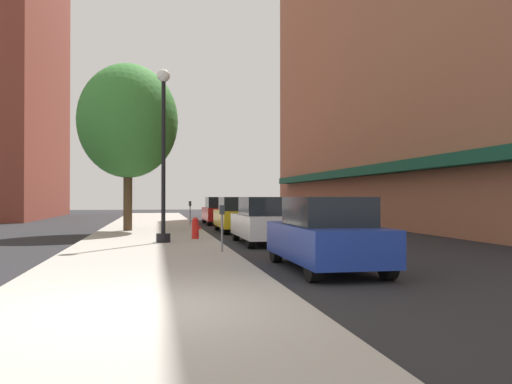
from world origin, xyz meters
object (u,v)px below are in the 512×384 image
(car_blue, at_px, (326,235))
(car_red, at_px, (220,211))
(car_yellow, at_px, (237,215))
(fire_hydrant, at_px, (195,228))
(parking_meter_far, at_px, (190,210))
(car_white, at_px, (265,221))
(parking_meter_near, at_px, (222,222))
(tree_near, at_px, (128,121))
(lamppost, at_px, (163,152))

(car_blue, distance_m, car_red, 20.27)
(car_yellow, bearing_deg, car_red, 91.37)
(car_blue, relative_size, car_yellow, 1.00)
(fire_hydrant, xyz_separation_m, parking_meter_far, (0.40, 9.44, 0.43))
(fire_hydrant, height_order, car_blue, car_blue)
(car_white, height_order, car_yellow, same)
(fire_hydrant, relative_size, car_red, 0.18)
(parking_meter_near, height_order, car_blue, car_blue)
(parking_meter_far, distance_m, car_yellow, 4.76)
(parking_meter_near, height_order, car_red, car_red)
(parking_meter_far, height_order, car_yellow, car_yellow)
(parking_meter_near, height_order, car_white, car_white)
(parking_meter_far, height_order, car_red, car_red)
(car_red, bearing_deg, fire_hydrant, -100.54)
(parking_meter_near, xyz_separation_m, car_white, (1.95, 3.52, -0.14))
(tree_near, xyz_separation_m, car_red, (5.05, 6.84, -4.34))
(parking_meter_far, relative_size, car_blue, 0.30)
(car_yellow, height_order, car_red, same)
(fire_hydrant, height_order, parking_meter_far, parking_meter_far)
(car_red, bearing_deg, parking_meter_near, -96.20)
(parking_meter_far, bearing_deg, car_red, 54.70)
(fire_hydrant, bearing_deg, car_red, 79.09)
(lamppost, height_order, fire_hydrant, lamppost)
(fire_hydrant, bearing_deg, car_yellow, 65.23)
(fire_hydrant, bearing_deg, parking_meter_far, 87.57)
(parking_meter_far, distance_m, car_blue, 17.62)
(lamppost, distance_m, parking_meter_near, 4.40)
(tree_near, height_order, car_white, tree_near)
(fire_hydrant, distance_m, car_yellow, 5.62)
(fire_hydrant, distance_m, car_red, 12.42)
(lamppost, bearing_deg, car_blue, -62.39)
(parking_meter_far, bearing_deg, car_yellow, -65.82)
(lamppost, relative_size, car_blue, 1.37)
(car_red, bearing_deg, car_white, -89.63)
(car_red, bearing_deg, lamppost, -104.29)
(tree_near, bearing_deg, car_white, -52.47)
(lamppost, bearing_deg, car_white, 1.38)
(parking_meter_near, bearing_deg, car_red, 83.43)
(tree_near, distance_m, car_yellow, 6.66)
(lamppost, relative_size, parking_meter_near, 4.50)
(car_white, bearing_deg, parking_meter_near, -118.89)
(parking_meter_near, height_order, parking_meter_far, same)
(car_blue, bearing_deg, lamppost, 115.32)
(lamppost, height_order, car_blue, lamppost)
(car_blue, bearing_deg, tree_near, 108.35)
(parking_meter_near, bearing_deg, lamppost, 114.77)
(parking_meter_near, distance_m, car_blue, 3.86)
(fire_hydrant, xyz_separation_m, car_white, (2.35, -1.23, 0.29))
(tree_near, xyz_separation_m, car_blue, (5.05, -13.42, -4.34))
(car_white, xyz_separation_m, car_red, (0.00, 13.42, 0.00))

